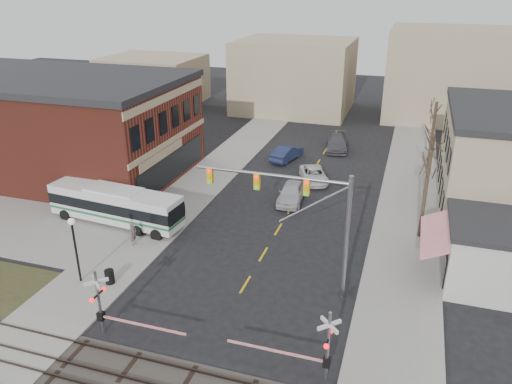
% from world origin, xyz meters
% --- Properties ---
extents(ground, '(160.00, 160.00, 0.00)m').
position_xyz_m(ground, '(0.00, 0.00, 0.00)').
color(ground, black).
rests_on(ground, ground).
extents(sidewalk_west, '(5.00, 60.00, 0.12)m').
position_xyz_m(sidewalk_west, '(-9.50, 20.00, 0.06)').
color(sidewalk_west, gray).
rests_on(sidewalk_west, ground).
extents(sidewalk_east, '(5.00, 60.00, 0.12)m').
position_xyz_m(sidewalk_east, '(9.50, 20.00, 0.06)').
color(sidewalk_east, gray).
rests_on(sidewalk_east, ground).
extents(plaza_west, '(20.00, 10.00, 0.11)m').
position_xyz_m(plaza_west, '(-22.00, 5.00, 0.06)').
color(plaza_west, gray).
rests_on(plaza_west, ground).
extents(brick_building, '(30.40, 15.40, 9.60)m').
position_xyz_m(brick_building, '(-26.98, 16.00, 4.81)').
color(brick_building, maroon).
rests_on(brick_building, ground).
extents(tree_east_a, '(0.28, 0.28, 6.75)m').
position_xyz_m(tree_east_a, '(10.50, 12.00, 3.50)').
color(tree_east_a, '#382B21').
rests_on(tree_east_a, sidewalk_east).
extents(tree_east_b, '(0.28, 0.28, 6.30)m').
position_xyz_m(tree_east_b, '(10.80, 18.00, 3.27)').
color(tree_east_b, '#382B21').
rests_on(tree_east_b, sidewalk_east).
extents(tree_east_c, '(0.28, 0.28, 7.20)m').
position_xyz_m(tree_east_c, '(11.00, 26.00, 3.72)').
color(tree_east_c, '#382B21').
rests_on(tree_east_c, sidewalk_east).
extents(transit_bus, '(11.40, 3.47, 2.89)m').
position_xyz_m(transit_bus, '(-12.54, 7.10, 1.65)').
color(transit_bus, silver).
rests_on(transit_bus, ground).
extents(traffic_signal_mast, '(9.45, 0.30, 8.00)m').
position_xyz_m(traffic_signal_mast, '(3.46, 2.61, 5.71)').
color(traffic_signal_mast, gray).
rests_on(traffic_signal_mast, ground).
extents(rr_crossing_west, '(5.60, 1.36, 4.00)m').
position_xyz_m(rr_crossing_west, '(-5.58, -4.81, 1.97)').
color(rr_crossing_west, gray).
rests_on(rr_crossing_west, ground).
extents(rr_crossing_east, '(5.60, 1.36, 4.00)m').
position_xyz_m(rr_crossing_east, '(5.97, -4.59, 1.97)').
color(rr_crossing_east, gray).
rests_on(rr_crossing_east, ground).
extents(street_lamp, '(0.44, 0.44, 4.50)m').
position_xyz_m(street_lamp, '(-10.21, -0.97, 3.32)').
color(street_lamp, black).
rests_on(street_lamp, sidewalk_west).
extents(trash_bin, '(0.60, 0.60, 0.93)m').
position_xyz_m(trash_bin, '(-8.26, -0.60, 0.58)').
color(trash_bin, black).
rests_on(trash_bin, sidewalk_west).
extents(car_a, '(2.26, 5.12, 1.71)m').
position_xyz_m(car_a, '(-0.30, 15.48, 0.86)').
color(car_a, '#B1B0B5').
rests_on(car_a, ground).
extents(car_b, '(2.79, 5.06, 1.58)m').
position_xyz_m(car_b, '(-3.42, 25.88, 0.79)').
color(car_b, '#1C2446').
rests_on(car_b, ground).
extents(car_c, '(3.87, 5.25, 1.33)m').
position_xyz_m(car_c, '(0.62, 20.68, 0.66)').
color(car_c, silver).
rests_on(car_c, ground).
extents(car_d, '(3.03, 5.85, 1.62)m').
position_xyz_m(car_d, '(1.17, 31.08, 0.81)').
color(car_d, '#48484E').
rests_on(car_d, ground).
extents(pedestrian_near, '(0.47, 0.68, 1.79)m').
position_xyz_m(pedestrian_near, '(-9.40, 4.31, 1.01)').
color(pedestrian_near, '#655250').
rests_on(pedestrian_near, sidewalk_west).
extents(pedestrian_far, '(1.07, 1.07, 1.75)m').
position_xyz_m(pedestrian_far, '(-10.10, 7.15, 1.00)').
color(pedestrian_far, '#343157').
rests_on(pedestrian_far, sidewalk_west).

